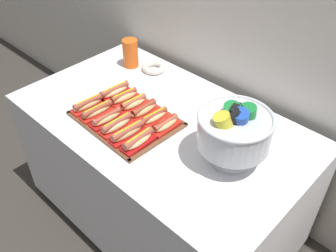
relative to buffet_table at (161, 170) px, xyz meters
The scene contains 18 objects.
ground_plane 0.39m from the buffet_table, ahead, with size 10.00×10.00×0.00m, color #38332D.
buffet_table is the anchor object (origin of this frame).
serving_tray 0.39m from the buffet_table, 133.13° to the right, with size 0.49×0.38×0.01m.
hot_dog_0 0.53m from the buffet_table, 146.95° to the right, with size 0.07×0.18×0.06m.
hot_dog_1 0.49m from the buffet_table, 138.83° to the right, with size 0.07×0.18×0.06m.
hot_dog_2 0.46m from the buffet_table, 127.22° to the right, with size 0.07×0.17×0.06m.
hot_dog_3 0.45m from the buffet_table, 111.06° to the right, with size 0.07×0.17×0.06m.
hot_dog_4 0.44m from the buffet_table, 91.12° to the right, with size 0.07×0.18×0.06m.
hot_dog_5 0.45m from the buffet_table, 71.35° to the right, with size 0.07×0.17×0.06m.
hot_dog_6 0.49m from the buffet_table, behind, with size 0.08×0.18×0.06m.
hot_dog_7 0.45m from the buffet_table, behind, with size 0.08×0.17×0.06m.
hot_dog_8 0.42m from the buffet_table, 165.74° to the right, with size 0.08×0.16×0.06m.
hot_dog_9 0.40m from the buffet_table, 151.33° to the right, with size 0.07×0.16×0.06m.
hot_dog_10 0.39m from the buffet_table, 88.14° to the right, with size 0.07×0.16×0.06m.
hot_dog_11 0.39m from the buffet_table, 30.61° to the right, with size 0.07×0.15×0.06m.
punch_bowl 0.67m from the buffet_table, ahead, with size 0.31×0.31×0.29m.
cup_stack 0.69m from the buffet_table, 153.26° to the left, with size 0.09×0.09×0.16m.
donut 0.59m from the buffet_table, 139.33° to the left, with size 0.14×0.14×0.04m.
Camera 1 is at (1.00, -1.00, 1.86)m, focal length 39.86 mm.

